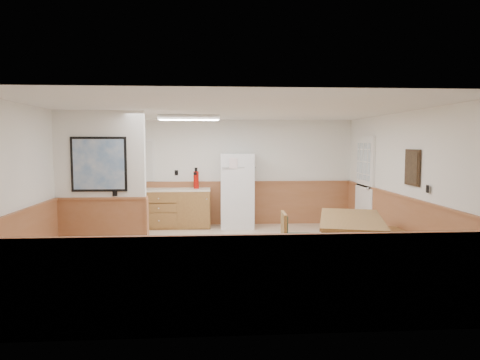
{
  "coord_description": "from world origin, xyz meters",
  "views": [
    {
      "loc": [
        -0.36,
        -7.19,
        1.96
      ],
      "look_at": [
        0.14,
        0.4,
        1.3
      ],
      "focal_mm": 32.0,
      "sensor_mm": 36.0,
      "label": 1
    }
  ],
  "objects": [
    {
      "name": "ground",
      "position": [
        0.0,
        0.0,
        0.0
      ],
      "size": [
        6.0,
        6.0,
        0.0
      ],
      "primitive_type": "plane",
      "color": "beige",
      "rests_on": "ground"
    },
    {
      "name": "ceiling",
      "position": [
        0.0,
        0.0,
        2.5
      ],
      "size": [
        6.0,
        6.0,
        0.02
      ],
      "primitive_type": "cube",
      "color": "white",
      "rests_on": "back_wall"
    },
    {
      "name": "back_wall",
      "position": [
        0.0,
        3.0,
        1.25
      ],
      "size": [
        6.0,
        0.02,
        2.5
      ],
      "primitive_type": "cube",
      "color": "white",
      "rests_on": "ground"
    },
    {
      "name": "right_wall",
      "position": [
        3.0,
        0.0,
        1.25
      ],
      "size": [
        0.02,
        6.0,
        2.5
      ],
      "primitive_type": "cube",
      "color": "white",
      "rests_on": "ground"
    },
    {
      "name": "left_wall",
      "position": [
        -3.0,
        0.0,
        1.25
      ],
      "size": [
        0.02,
        6.0,
        2.5
      ],
      "primitive_type": "cube",
      "color": "white",
      "rests_on": "ground"
    },
    {
      "name": "wainscot_back",
      "position": [
        0.0,
        2.98,
        0.5
      ],
      "size": [
        6.0,
        0.04,
        1.0
      ],
      "primitive_type": "cube",
      "color": "#AA6A44",
      "rests_on": "ground"
    },
    {
      "name": "wainscot_right",
      "position": [
        2.98,
        0.0,
        0.5
      ],
      "size": [
        0.04,
        6.0,
        1.0
      ],
      "primitive_type": "cube",
      "color": "#AA6A44",
      "rests_on": "ground"
    },
    {
      "name": "wainscot_left",
      "position": [
        -2.98,
        0.0,
        0.5
      ],
      "size": [
        0.04,
        6.0,
        1.0
      ],
      "primitive_type": "cube",
      "color": "#AA6A44",
      "rests_on": "ground"
    },
    {
      "name": "partition_wall",
      "position": [
        -2.25,
        0.19,
        1.23
      ],
      "size": [
        1.5,
        0.2,
        2.5
      ],
      "color": "white",
      "rests_on": "ground"
    },
    {
      "name": "kitchen_counter",
      "position": [
        -1.21,
        2.68,
        0.46
      ],
      "size": [
        2.2,
        0.61,
        1.0
      ],
      "color": "olive",
      "rests_on": "ground"
    },
    {
      "name": "exterior_door",
      "position": [
        2.96,
        1.9,
        1.05
      ],
      "size": [
        0.07,
        1.02,
        2.15
      ],
      "color": "white",
      "rests_on": "ground"
    },
    {
      "name": "kitchen_window",
      "position": [
        -2.1,
        2.98,
        1.55
      ],
      "size": [
        0.8,
        0.04,
        1.0
      ],
      "color": "white",
      "rests_on": "back_wall"
    },
    {
      "name": "wall_painting",
      "position": [
        2.97,
        -0.3,
        1.55
      ],
      "size": [
        0.04,
        0.5,
        0.6
      ],
      "color": "#332314",
      "rests_on": "right_wall"
    },
    {
      "name": "fluorescent_fixture",
      "position": [
        -0.8,
        1.3,
        2.45
      ],
      "size": [
        1.2,
        0.3,
        0.09
      ],
      "color": "white",
      "rests_on": "ceiling"
    },
    {
      "name": "refrigerator",
      "position": [
        0.24,
        2.63,
        0.86
      ],
      "size": [
        0.8,
        0.75,
        1.71
      ],
      "rotation": [
        0.0,
        0.0,
        -0.07
      ],
      "color": "white",
      "rests_on": "ground"
    },
    {
      "name": "dining_table",
      "position": [
        1.89,
        -0.5,
        0.66
      ],
      "size": [
        1.46,
        2.13,
        0.75
      ],
      "rotation": [
        0.0,
        0.0,
        -0.27
      ],
      "color": "#9E693A",
      "rests_on": "ground"
    },
    {
      "name": "dining_bench",
      "position": [
        2.76,
        -0.53,
        0.34
      ],
      "size": [
        0.4,
        1.59,
        0.45
      ],
      "rotation": [
        0.0,
        0.0,
        -0.03
      ],
      "color": "#9E693A",
      "rests_on": "ground"
    },
    {
      "name": "dining_chair",
      "position": [
        0.9,
        -0.54,
        0.49
      ],
      "size": [
        0.73,
        0.53,
        0.85
      ],
      "rotation": [
        0.0,
        0.0,
        -0.06
      ],
      "color": "#9E693A",
      "rests_on": "ground"
    },
    {
      "name": "fire_extinguisher",
      "position": [
        -0.73,
        2.71,
        1.11
      ],
      "size": [
        0.15,
        0.15,
        0.49
      ],
      "rotation": [
        0.0,
        0.0,
        0.27
      ],
      "color": "#B31009",
      "rests_on": "kitchen_counter"
    },
    {
      "name": "soap_bottle",
      "position": [
        -2.26,
        2.7,
        1.01
      ],
      "size": [
        0.08,
        0.08,
        0.22
      ],
      "primitive_type": "cylinder",
      "rotation": [
        0.0,
        0.0,
        -0.1
      ],
      "color": "#167C27",
      "rests_on": "kitchen_counter"
    }
  ]
}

